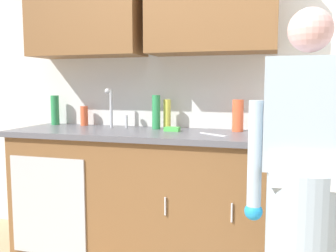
% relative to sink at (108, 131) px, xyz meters
% --- Properties ---
extents(kitchen_wall_with_uppers, '(4.80, 0.44, 2.70)m').
position_rel_sink_xyz_m(kitchen_wall_with_uppers, '(0.68, 0.29, 0.55)').
color(kitchen_wall_with_uppers, silver).
rests_on(kitchen_wall_with_uppers, ground).
extents(counter_cabinet, '(1.90, 0.62, 0.90)m').
position_rel_sink_xyz_m(counter_cabinet, '(0.26, -0.01, -0.48)').
color(counter_cabinet, brown).
rests_on(counter_cabinet, ground).
extents(countertop, '(1.96, 0.66, 0.04)m').
position_rel_sink_xyz_m(countertop, '(0.26, -0.01, -0.01)').
color(countertop, '#595960').
rests_on(countertop, counter_cabinet).
extents(sink, '(0.50, 0.36, 0.35)m').
position_rel_sink_xyz_m(sink, '(0.00, 0.00, 0.00)').
color(sink, '#B7BABF').
rests_on(sink, counter_cabinet).
extents(person_at_sink, '(0.55, 0.34, 1.62)m').
position_rel_sink_xyz_m(person_at_sink, '(1.36, -0.72, -0.23)').
color(person_at_sink, white).
rests_on(person_at_sink, ground).
extents(bottle_water_short, '(0.06, 0.06, 0.26)m').
position_rel_sink_xyz_m(bottle_water_short, '(0.34, 0.14, 0.14)').
color(bottle_water_short, '#2D8C4C').
rests_on(bottle_water_short, countertop).
extents(bottle_soap, '(0.07, 0.07, 0.25)m').
position_rel_sink_xyz_m(bottle_soap, '(-0.59, 0.20, 0.14)').
color(bottle_soap, '#2D8C4C').
rests_on(bottle_soap, countertop).
extents(bottle_dish_liquid, '(0.06, 0.06, 0.16)m').
position_rel_sink_xyz_m(bottle_dish_liquid, '(-0.32, 0.21, 0.10)').
color(bottle_dish_liquid, '#E05933').
rests_on(bottle_dish_liquid, countertop).
extents(bottle_cleaner_spray, '(0.08, 0.08, 0.23)m').
position_rel_sink_xyz_m(bottle_cleaner_spray, '(0.95, 0.17, 0.13)').
color(bottle_cleaner_spray, '#E05933').
rests_on(bottle_cleaner_spray, countertop).
extents(bottle_water_tall, '(0.06, 0.06, 0.23)m').
position_rel_sink_xyz_m(bottle_water_tall, '(0.41, 0.19, 0.13)').
color(bottle_water_tall, '#D8D14C').
rests_on(bottle_water_tall, countertop).
extents(cup_by_sink, '(0.08, 0.08, 0.08)m').
position_rel_sink_xyz_m(cup_by_sink, '(1.09, -0.15, 0.05)').
color(cup_by_sink, '#B24C47').
rests_on(cup_by_sink, countertop).
extents(knife_on_counter, '(0.21, 0.16, 0.01)m').
position_rel_sink_xyz_m(knife_on_counter, '(0.81, -0.07, 0.02)').
color(knife_on_counter, silver).
rests_on(knife_on_counter, countertop).
extents(sponge, '(0.11, 0.07, 0.03)m').
position_rel_sink_xyz_m(sponge, '(0.49, 0.04, 0.03)').
color(sponge, '#4CBF4C').
rests_on(sponge, countertop).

